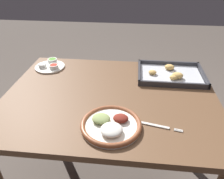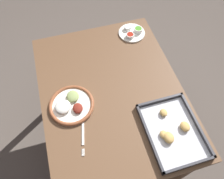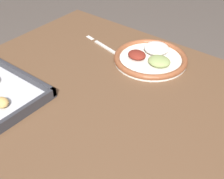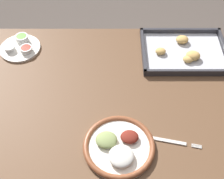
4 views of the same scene
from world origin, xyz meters
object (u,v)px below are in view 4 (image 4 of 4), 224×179
object	(u,v)px
fork	(165,140)
saucer_plate	(20,47)
baking_tray	(183,52)
dinner_plate	(118,147)

from	to	relation	value
fork	saucer_plate	world-z (taller)	saucer_plate
fork	saucer_plate	distance (m)	0.76
fork	baking_tray	world-z (taller)	baking_tray
dinner_plate	fork	world-z (taller)	dinner_plate
saucer_plate	fork	bearing A→B (deg)	-38.39
fork	baking_tray	size ratio (longest dim) A/B	0.60
baking_tray	dinner_plate	bearing A→B (deg)	-121.90
fork	baking_tray	bearing A→B (deg)	85.97
saucer_plate	baking_tray	xyz separation A→B (m)	(0.72, -0.03, -0.00)
fork	saucer_plate	bearing A→B (deg)	153.68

